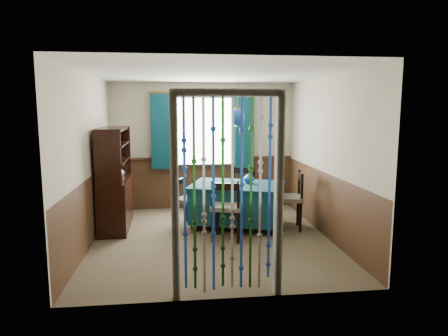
{
  "coord_description": "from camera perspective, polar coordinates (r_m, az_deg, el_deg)",
  "views": [
    {
      "loc": [
        -0.51,
        -5.94,
        1.97
      ],
      "look_at": [
        0.24,
        0.44,
        1.03
      ],
      "focal_mm": 32.0,
      "sensor_mm": 36.0,
      "label": 1
    }
  ],
  "objects": [
    {
      "name": "sideboard",
      "position": [
        6.92,
        -15.33,
        -3.53
      ],
      "size": [
        0.48,
        1.3,
        1.68
      ],
      "rotation": [
        0.0,
        0.0,
        0.02
      ],
      "color": "black",
      "rests_on": "floor"
    },
    {
      "name": "doorway",
      "position": [
        4.13,
        0.52,
        -4.57
      ],
      "size": [
        1.16,
        0.12,
        2.18
      ],
      "primitive_type": null,
      "color": "silver",
      "rests_on": "ground"
    },
    {
      "name": "wainscot_back",
      "position": [
        8.07,
        -3.0,
        -2.19
      ],
      "size": [
        3.6,
        0.0,
        3.6
      ],
      "primitive_type": "plane",
      "rotation": [
        1.57,
        0.0,
        0.0
      ],
      "color": "#452B1A",
      "rests_on": "ground"
    },
    {
      "name": "vase_sideboard",
      "position": [
        7.12,
        -14.63,
        -0.42
      ],
      "size": [
        0.2,
        0.2,
        0.16
      ],
      "primitive_type": "imported",
      "rotation": [
        0.0,
        0.0,
        0.39
      ],
      "color": "beige",
      "rests_on": "sideboard"
    },
    {
      "name": "wainscot_right",
      "position": [
        6.53,
        14.07,
        -4.95
      ],
      "size": [
        0.0,
        4.0,
        4.0
      ],
      "primitive_type": "plane",
      "rotation": [
        1.57,
        0.0,
        -1.57
      ],
      "color": "#452B1A",
      "rests_on": "ground"
    },
    {
      "name": "wall_back",
      "position": [
        7.99,
        -3.05,
        3.12
      ],
      "size": [
        3.6,
        0.0,
        3.6
      ],
      "primitive_type": "plane",
      "rotation": [
        1.57,
        0.0,
        0.0
      ],
      "color": "#BEB49B",
      "rests_on": "ground"
    },
    {
      "name": "wall_left",
      "position": [
        6.12,
        -18.86,
        1.1
      ],
      "size": [
        0.0,
        4.0,
        4.0
      ],
      "primitive_type": "plane",
      "rotation": [
        1.57,
        0.0,
        1.57
      ],
      "color": "#BEB49B",
      "rests_on": "ground"
    },
    {
      "name": "vase_table",
      "position": [
        6.79,
        3.58,
        -1.46
      ],
      "size": [
        0.22,
        0.22,
        0.17
      ],
      "primitive_type": "imported",
      "rotation": [
        0.0,
        0.0,
        0.43
      ],
      "color": "navy",
      "rests_on": "dining_table"
    },
    {
      "name": "chair_far",
      "position": [
        7.45,
        2.76,
        -3.18
      ],
      "size": [
        0.55,
        0.53,
        0.92
      ],
      "rotation": [
        0.0,
        0.0,
        2.9
      ],
      "color": "black",
      "rests_on": "floor"
    },
    {
      "name": "wall_front",
      "position": [
        4.03,
        0.63,
        -1.98
      ],
      "size": [
        3.6,
        0.0,
        3.6
      ],
      "primitive_type": "plane",
      "rotation": [
        -1.57,
        0.0,
        0.0
      ],
      "color": "#BEB49B",
      "rests_on": "ground"
    },
    {
      "name": "window",
      "position": [
        7.91,
        -3.04,
        5.25
      ],
      "size": [
        1.32,
        0.12,
        1.42
      ],
      "primitive_type": "cube",
      "color": "black",
      "rests_on": "wall_back"
    },
    {
      "name": "pendant_lamp",
      "position": [
        6.59,
        1.97,
        7.26
      ],
      "size": [
        0.23,
        0.23,
        0.8
      ],
      "color": "olive",
      "rests_on": "ceiling"
    },
    {
      "name": "wainscot_front",
      "position": [
        4.25,
        0.58,
        -11.95
      ],
      "size": [
        3.6,
        0.0,
        3.6
      ],
      "primitive_type": "plane",
      "rotation": [
        -1.57,
        0.0,
        0.0
      ],
      "color": "#452B1A",
      "rests_on": "ground"
    },
    {
      "name": "ceiling",
      "position": [
        5.98,
        -1.87,
        13.38
      ],
      "size": [
        4.0,
        4.0,
        0.0
      ],
      "primitive_type": "plane",
      "rotation": [
        3.14,
        0.0,
        0.0
      ],
      "color": "silver",
      "rests_on": "ground"
    },
    {
      "name": "bowl_shelf",
      "position": [
        6.55,
        -15.35,
        1.04
      ],
      "size": [
        0.22,
        0.22,
        0.05
      ],
      "primitive_type": "imported",
      "rotation": [
        0.0,
        0.0,
        0.1
      ],
      "color": "beige",
      "rests_on": "sideboard"
    },
    {
      "name": "chair_left",
      "position": [
        6.91,
        -5.27,
        -4.52
      ],
      "size": [
        0.55,
        0.56,
        0.83
      ],
      "rotation": [
        0.0,
        0.0,
        -2.15
      ],
      "color": "black",
      "rests_on": "floor"
    },
    {
      "name": "wall_right",
      "position": [
        6.41,
        14.44,
        1.59
      ],
      "size": [
        0.0,
        4.0,
        4.0
      ],
      "primitive_type": "plane",
      "rotation": [
        1.57,
        0.0,
        -1.57
      ],
      "color": "#BEB49B",
      "rests_on": "ground"
    },
    {
      "name": "wainscot_left",
      "position": [
        6.25,
        -18.4,
        -5.74
      ],
      "size": [
        0.0,
        4.0,
        4.0
      ],
      "primitive_type": "plane",
      "rotation": [
        1.57,
        0.0,
        1.57
      ],
      "color": "#452B1A",
      "rests_on": "ground"
    },
    {
      "name": "floor",
      "position": [
        6.28,
        -1.76,
        -9.99
      ],
      "size": [
        4.0,
        4.0,
        0.0
      ],
      "primitive_type": "plane",
      "color": "brown",
      "rests_on": "ground"
    },
    {
      "name": "chair_right",
      "position": [
        6.73,
        9.42,
        -4.33
      ],
      "size": [
        0.54,
        0.55,
        0.96
      ],
      "rotation": [
        0.0,
        0.0,
        1.38
      ],
      "color": "black",
      "rests_on": "floor"
    },
    {
      "name": "chair_near",
      "position": [
        6.08,
        0.42,
        -5.71
      ],
      "size": [
        0.57,
        0.55,
        0.94
      ],
      "rotation": [
        0.0,
        0.0,
        -0.27
      ],
      "color": "black",
      "rests_on": "floor"
    },
    {
      "name": "dining_table",
      "position": [
        6.77,
        1.91,
        -4.87
      ],
      "size": [
        1.78,
        1.48,
        0.73
      ],
      "rotation": [
        0.0,
        0.0,
        -0.31
      ],
      "color": "#0D3846",
      "rests_on": "floor"
    }
  ]
}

